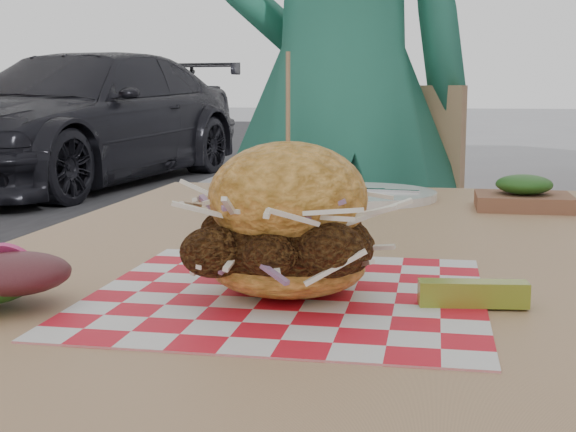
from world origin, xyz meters
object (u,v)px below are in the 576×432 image
(patio_chair, at_px, (394,244))
(sandwich, at_px, (288,228))
(diner, at_px, (340,90))
(car_dark, at_px, (81,118))
(patio_table, at_px, (328,303))

(patio_chair, relative_size, sandwich, 4.28)
(diner, height_order, patio_chair, diner)
(car_dark, bearing_deg, patio_table, -53.78)
(car_dark, height_order, patio_chair, car_dark)
(diner, xyz_separation_m, patio_chair, (0.14, 0.06, -0.39))
(sandwich, bearing_deg, diner, 94.63)
(patio_table, height_order, patio_chair, patio_chair)
(diner, relative_size, car_dark, 0.41)
(patio_chair, xyz_separation_m, sandwich, (-0.04, -1.30, 0.26))
(car_dark, relative_size, patio_table, 3.77)
(patio_chair, bearing_deg, sandwich, -71.81)
(car_dark, height_order, patio_table, car_dark)
(patio_table, bearing_deg, car_dark, 117.11)
(car_dark, xyz_separation_m, patio_chair, (3.38, -5.50, -0.10))
(patio_table, xyz_separation_m, patio_chair, (0.03, 1.03, -0.12))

